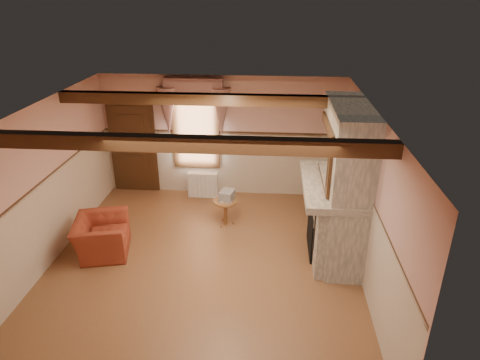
# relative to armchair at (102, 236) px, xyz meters

# --- Properties ---
(floor) EXTENTS (5.50, 6.00, 0.01)m
(floor) POSITION_rel_armchair_xyz_m (1.93, -0.23, -0.34)
(floor) COLOR brown
(floor) RESTS_ON ground
(ceiling) EXTENTS (5.50, 6.00, 0.01)m
(ceiling) POSITION_rel_armchair_xyz_m (1.93, -0.23, 2.46)
(ceiling) COLOR silver
(ceiling) RESTS_ON wall_back
(wall_back) EXTENTS (5.50, 0.02, 2.80)m
(wall_back) POSITION_rel_armchair_xyz_m (1.93, 2.77, 1.06)
(wall_back) COLOR tan
(wall_back) RESTS_ON floor
(wall_front) EXTENTS (5.50, 0.02, 2.80)m
(wall_front) POSITION_rel_armchair_xyz_m (1.93, -3.23, 1.06)
(wall_front) COLOR tan
(wall_front) RESTS_ON floor
(wall_left) EXTENTS (0.02, 6.00, 2.80)m
(wall_left) POSITION_rel_armchair_xyz_m (-0.82, -0.23, 1.06)
(wall_left) COLOR tan
(wall_left) RESTS_ON floor
(wall_right) EXTENTS (0.02, 6.00, 2.80)m
(wall_right) POSITION_rel_armchair_xyz_m (4.68, -0.23, 1.06)
(wall_right) COLOR tan
(wall_right) RESTS_ON floor
(wainscot) EXTENTS (5.50, 6.00, 1.50)m
(wainscot) POSITION_rel_armchair_xyz_m (1.93, -0.23, 0.41)
(wainscot) COLOR beige
(wainscot) RESTS_ON floor
(chair_rail) EXTENTS (5.50, 6.00, 0.08)m
(chair_rail) POSITION_rel_armchair_xyz_m (1.93, -0.23, 1.16)
(chair_rail) COLOR black
(chair_rail) RESTS_ON wainscot
(firebox) EXTENTS (0.20, 0.95, 0.90)m
(firebox) POSITION_rel_armchair_xyz_m (3.93, 0.37, 0.11)
(firebox) COLOR black
(firebox) RESTS_ON floor
(armchair) EXTENTS (1.12, 1.22, 0.68)m
(armchair) POSITION_rel_armchair_xyz_m (0.00, 0.00, 0.00)
(armchair) COLOR maroon
(armchair) RESTS_ON floor
(side_table) EXTENTS (0.59, 0.59, 0.55)m
(side_table) POSITION_rel_armchair_xyz_m (2.17, 1.22, -0.07)
(side_table) COLOR brown
(side_table) RESTS_ON floor
(book_stack) EXTENTS (0.33, 0.38, 0.20)m
(book_stack) POSITION_rel_armchair_xyz_m (2.20, 1.25, 0.31)
(book_stack) COLOR #B7AD8C
(book_stack) RESTS_ON side_table
(radiator) EXTENTS (0.70, 0.19, 0.60)m
(radiator) POSITION_rel_armchair_xyz_m (1.49, 2.47, -0.04)
(radiator) COLOR silver
(radiator) RESTS_ON floor
(bowl) EXTENTS (0.33, 0.33, 0.08)m
(bowl) POSITION_rel_armchair_xyz_m (4.18, 0.52, 1.12)
(bowl) COLOR brown
(bowl) RESTS_ON mantel
(mantel_clock) EXTENTS (0.14, 0.24, 0.20)m
(mantel_clock) POSITION_rel_armchair_xyz_m (4.18, 0.94, 1.18)
(mantel_clock) COLOR black
(mantel_clock) RESTS_ON mantel
(oil_lamp) EXTENTS (0.11, 0.11, 0.28)m
(oil_lamp) POSITION_rel_armchair_xyz_m (4.18, 0.70, 1.22)
(oil_lamp) COLOR gold
(oil_lamp) RESTS_ON mantel
(candle_red) EXTENTS (0.06, 0.06, 0.16)m
(candle_red) POSITION_rel_armchair_xyz_m (4.18, -0.13, 1.16)
(candle_red) COLOR maroon
(candle_red) RESTS_ON mantel
(jar_yellow) EXTENTS (0.06, 0.06, 0.12)m
(jar_yellow) POSITION_rel_armchair_xyz_m (4.18, 0.20, 1.14)
(jar_yellow) COLOR gold
(jar_yellow) RESTS_ON mantel
(fireplace) EXTENTS (0.85, 2.00, 2.80)m
(fireplace) POSITION_rel_armchair_xyz_m (4.36, 0.37, 1.06)
(fireplace) COLOR gray
(fireplace) RESTS_ON floor
(mantel) EXTENTS (1.05, 2.05, 0.12)m
(mantel) POSITION_rel_armchair_xyz_m (4.18, 0.37, 1.02)
(mantel) COLOR gray
(mantel) RESTS_ON fireplace
(overmantel_mirror) EXTENTS (0.06, 1.44, 1.04)m
(overmantel_mirror) POSITION_rel_armchair_xyz_m (3.99, 0.37, 1.63)
(overmantel_mirror) COLOR silver
(overmantel_mirror) RESTS_ON fireplace
(door) EXTENTS (1.10, 0.10, 2.10)m
(door) POSITION_rel_armchair_xyz_m (-0.17, 2.71, 0.71)
(door) COLOR black
(door) RESTS_ON floor
(window) EXTENTS (1.06, 0.08, 2.02)m
(window) POSITION_rel_armchair_xyz_m (1.33, 2.74, 1.31)
(window) COLOR white
(window) RESTS_ON wall_back
(window_drapes) EXTENTS (1.30, 0.14, 1.40)m
(window_drapes) POSITION_rel_armchair_xyz_m (1.33, 2.65, 1.91)
(window_drapes) COLOR gray
(window_drapes) RESTS_ON wall_back
(ceiling_beam_front) EXTENTS (5.50, 0.18, 0.20)m
(ceiling_beam_front) POSITION_rel_armchair_xyz_m (1.93, -1.43, 2.36)
(ceiling_beam_front) COLOR black
(ceiling_beam_front) RESTS_ON ceiling
(ceiling_beam_back) EXTENTS (5.50, 0.18, 0.20)m
(ceiling_beam_back) POSITION_rel_armchair_xyz_m (1.93, 0.97, 2.36)
(ceiling_beam_back) COLOR black
(ceiling_beam_back) RESTS_ON ceiling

